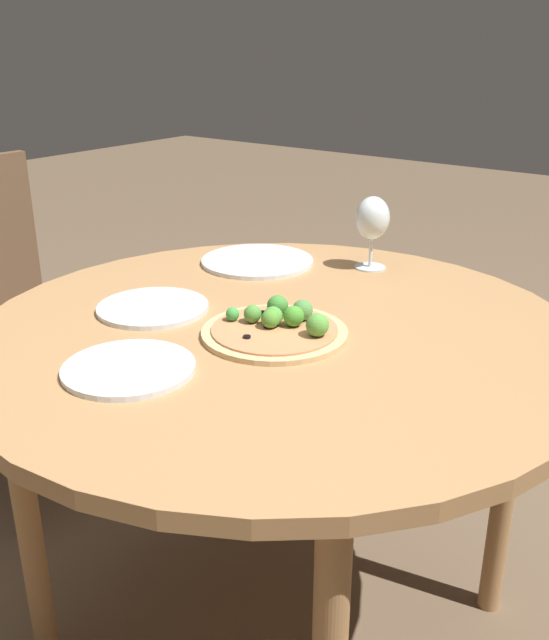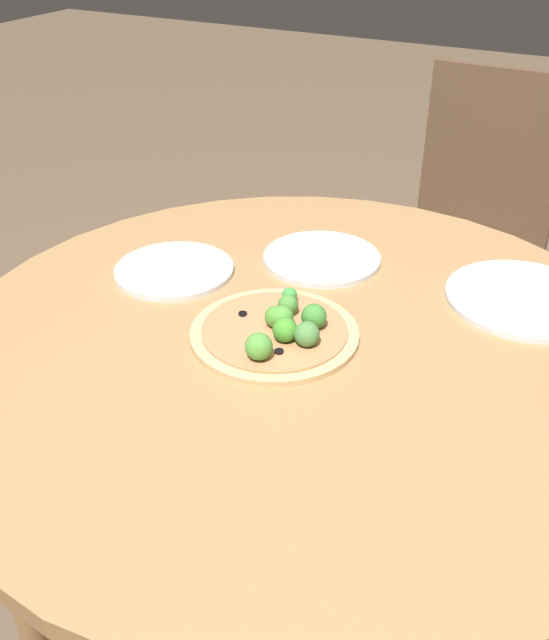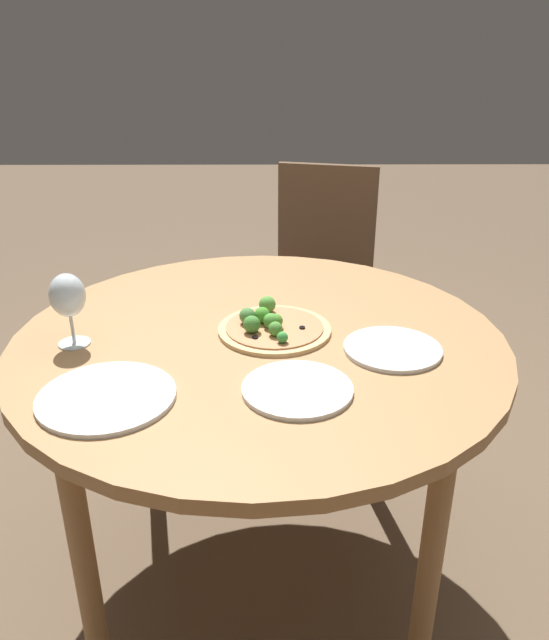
# 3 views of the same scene
# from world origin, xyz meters

# --- Properties ---
(ground_plane) EXTENTS (12.00, 12.00, 0.00)m
(ground_plane) POSITION_xyz_m (0.00, 0.00, 0.00)
(ground_plane) COLOR brown
(dining_table) EXTENTS (1.15, 1.15, 0.74)m
(dining_table) POSITION_xyz_m (0.00, 0.00, 0.67)
(dining_table) COLOR #A87A4C
(dining_table) RESTS_ON ground_plane
(chair_2) EXTENTS (0.48, 0.48, 0.94)m
(chair_2) POSITION_xyz_m (-0.22, -0.93, 0.51)
(chair_2) COLOR brown
(chair_2) RESTS_ON ground_plane
(pizza) EXTENTS (0.27, 0.27, 0.06)m
(pizza) POSITION_xyz_m (-0.03, -0.02, 0.76)
(pizza) COLOR tan
(pizza) RESTS_ON dining_table
(wine_glass) EXTENTS (0.08, 0.08, 0.17)m
(wine_glass) POSITION_xyz_m (0.42, 0.04, 0.86)
(wine_glass) COLOR silver
(wine_glass) RESTS_ON dining_table
(plate_near) EXTENTS (0.22, 0.22, 0.01)m
(plate_near) POSITION_xyz_m (-0.08, 0.25, 0.75)
(plate_near) COLOR silver
(plate_near) RESTS_ON dining_table
(plate_far) EXTENTS (0.27, 0.27, 0.01)m
(plate_far) POSITION_xyz_m (0.29, 0.28, 0.75)
(plate_far) COLOR silver
(plate_far) RESTS_ON dining_table
(plate_side) EXTENTS (0.22, 0.22, 0.01)m
(plate_side) POSITION_xyz_m (-0.30, 0.08, 0.75)
(plate_side) COLOR silver
(plate_side) RESTS_ON dining_table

